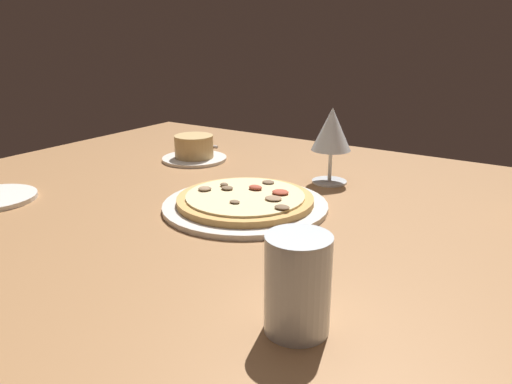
{
  "coord_description": "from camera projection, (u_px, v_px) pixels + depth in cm",
  "views": [
    {
      "loc": [
        46.07,
        -73.65,
        35.54
      ],
      "look_at": [
        -1.42,
        -1.41,
        7.0
      ],
      "focal_mm": 35.19,
      "sensor_mm": 36.0,
      "label": 1
    }
  ],
  "objects": [
    {
      "name": "pizza_main",
      "position": [
        245.0,
        202.0,
        0.91
      ],
      "size": [
        30.11,
        30.11,
        3.39
      ],
      "color": "silver",
      "rests_on": "dining_table"
    },
    {
      "name": "water_glass",
      "position": [
        297.0,
        289.0,
        0.53
      ],
      "size": [
        7.18,
        7.18,
        11.08
      ],
      "color": "silver",
      "rests_on": "dining_table"
    },
    {
      "name": "wine_glass_near",
      "position": [
        332.0,
        132.0,
        1.03
      ],
      "size": [
        8.27,
        8.27,
        15.96
      ],
      "color": "silver",
      "rests_on": "dining_table"
    },
    {
      "name": "dining_table",
      "position": [
        267.0,
        217.0,
        0.93
      ],
      "size": [
        150.0,
        110.0,
        4.0
      ],
      "primitive_type": "cube",
      "color": "#996B42",
      "rests_on": "ground"
    },
    {
      "name": "spoon",
      "position": [
        195.0,
        143.0,
        1.41
      ],
      "size": [
        10.73,
        4.05,
        1.0
      ],
      "color": "silver",
      "rests_on": "dining_table"
    },
    {
      "name": "ramekin_on_saucer",
      "position": [
        194.0,
        150.0,
        1.24
      ],
      "size": [
        15.91,
        15.91,
        6.28
      ],
      "color": "silver",
      "rests_on": "dining_table"
    }
  ]
}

